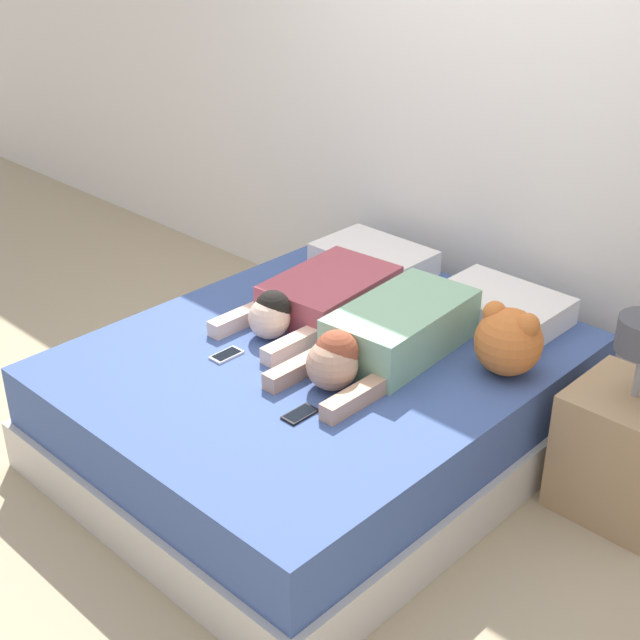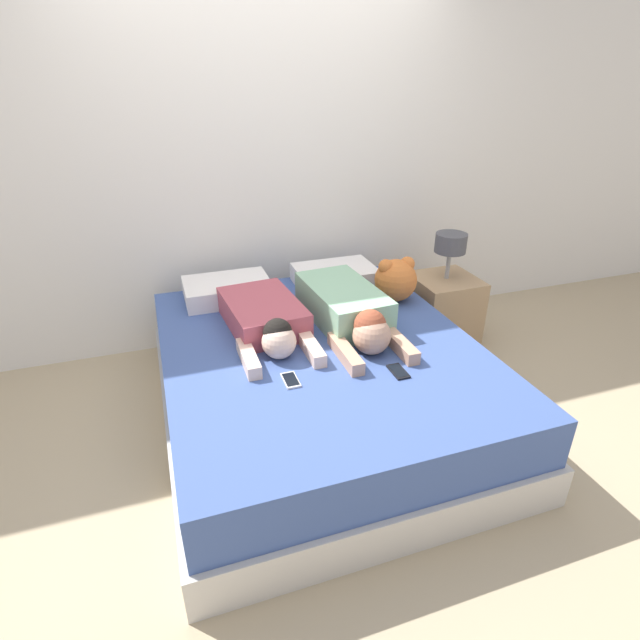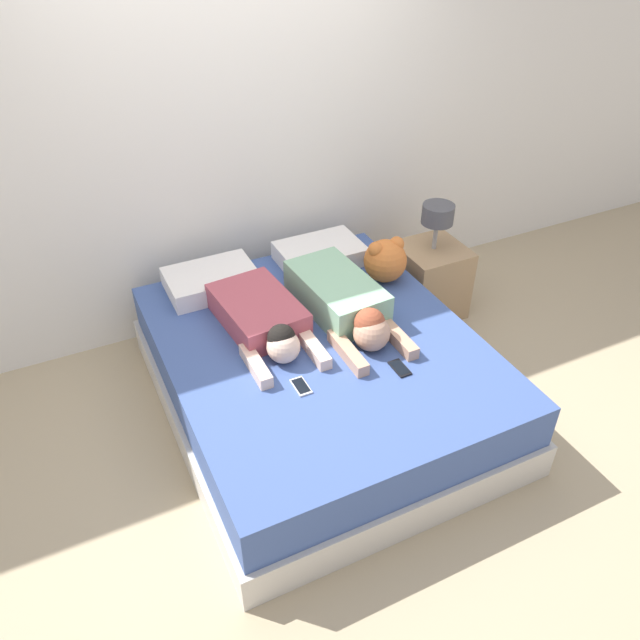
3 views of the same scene
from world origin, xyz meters
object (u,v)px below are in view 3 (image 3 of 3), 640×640
Objects in this scene: person_right at (345,303)px; pillow_head_left at (211,280)px; plush_toy at (385,260)px; person_left at (264,319)px; pillow_head_right at (320,254)px; cell_phone_right at (400,368)px; bed at (320,374)px; nightstand at (430,276)px; cell_phone_left at (301,386)px.

pillow_head_left is at bearing 133.74° from person_right.
plush_toy is at bearing -20.17° from pillow_head_left.
person_left is at bearing 170.20° from person_right.
pillow_head_right is 0.84m from person_left.
pillow_head_left is 0.57m from person_left.
pillow_head_right is 4.02× the size of cell_phone_right.
plush_toy is at bearing -54.01° from pillow_head_right.
nightstand is (1.14, 0.55, 0.05)m from bed.
nightstand is at bearing -8.78° from pillow_head_left.
nightstand reaches higher than plush_toy.
nightstand is (1.52, -0.23, -0.26)m from pillow_head_left.
pillow_head_left is 4.02× the size of cell_phone_right.
bed is at bearing -147.92° from person_right.
nightstand is at bearing 31.31° from cell_phone_left.
bed is at bearing -42.61° from person_left.
cell_phone_right is (0.05, -0.54, -0.10)m from person_right.
person_left is (0.13, -0.56, 0.02)m from pillow_head_left.
pillow_head_left is 1.09m from cell_phone_left.
cell_phone_left is at bearing 169.39° from cell_phone_right.
person_right reaches higher than pillow_head_left.
pillow_head_right reaches higher than cell_phone_left.
person_left is 3.04× the size of plush_toy.
pillow_head_right is (0.76, 0.00, 0.00)m from pillow_head_left.
plush_toy is at bearing 64.87° from cell_phone_right.
plush_toy is at bearing 37.61° from cell_phone_left.
pillow_head_right is 0.65× the size of nightstand.
person_left is at bearing 130.07° from cell_phone_right.
person_right is at bearing 42.46° from cell_phone_left.
person_right is 1.04m from nightstand.
pillow_head_left reaches higher than cell_phone_right.
person_right is 7.04× the size of cell_phone_right.
cell_phone_left is (-0.49, -0.44, -0.10)m from person_right.
person_left is 1.45m from nightstand.
nightstand is (0.48, 0.15, -0.34)m from plush_toy.
cell_phone_right is (0.66, -1.18, -0.06)m from pillow_head_left.
bed is 0.92m from pillow_head_right.
person_right is 0.67m from cell_phone_left.
cell_phone_left is (-0.01, -0.53, -0.08)m from person_left.
person_left is 0.53m from cell_phone_left.
cell_phone_right is (0.53, -0.63, -0.08)m from person_left.
plush_toy reaches higher than pillow_head_right.
person_left is at bearing -76.53° from pillow_head_left.
bed is at bearing -148.50° from plush_toy.
person_left reaches higher than pillow_head_right.
bed is 2.44× the size of nightstand.
pillow_head_left is 0.63× the size of person_left.
pillow_head_left is at bearing 171.22° from nightstand.
cell_phone_left is (0.13, -1.08, -0.06)m from pillow_head_left.
pillow_head_left is at bearing 159.83° from plush_toy.
person_left is at bearing -166.95° from nightstand.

